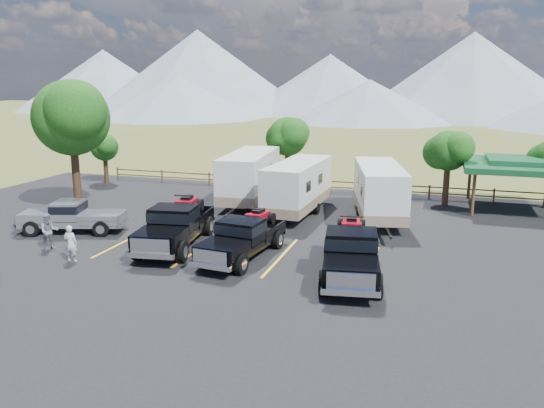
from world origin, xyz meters
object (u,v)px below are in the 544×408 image
(rig_center, at_px, (243,237))
(pavilion, at_px, (517,165))
(tree_big_nw, at_px, (71,118))
(pickup_silver, at_px, (72,216))
(rig_right, at_px, (351,251))
(trailer_right, at_px, (379,192))
(trailer_left, at_px, (250,177))
(person_a, at_px, (71,243))
(person_b, at_px, (49,231))
(trailer_center, at_px, (298,187))
(rig_left, at_px, (176,224))

(rig_center, bearing_deg, pavilion, 53.02)
(tree_big_nw, xyz_separation_m, pickup_silver, (3.05, -4.44, -4.70))
(rig_right, bearing_deg, trailer_right, 80.45)
(trailer_left, bearing_deg, tree_big_nw, -159.92)
(person_a, xyz_separation_m, person_b, (-2.09, 1.16, 0.04))
(pavilion, bearing_deg, trailer_left, -168.33)
(rig_right, relative_size, trailer_right, 0.75)
(rig_right, height_order, trailer_left, trailer_left)
(person_b, bearing_deg, trailer_center, 1.10)
(rig_center, xyz_separation_m, rig_right, (4.93, -0.85, 0.09))
(trailer_right, bearing_deg, trailer_center, 167.92)
(trailer_center, relative_size, person_b, 5.22)
(pavilion, height_order, person_b, pavilion)
(rig_right, xyz_separation_m, pickup_silver, (-14.83, 1.92, -0.18))
(rig_right, xyz_separation_m, trailer_right, (0.03, 9.34, 0.58))
(rig_center, relative_size, trailer_left, 0.64)
(tree_big_nw, bearing_deg, trailer_center, 12.35)
(pavilion, bearing_deg, trailer_right, -146.82)
(rig_center, xyz_separation_m, trailer_center, (0.28, 8.42, 0.67))
(trailer_center, bearing_deg, rig_center, -89.43)
(rig_left, distance_m, trailer_right, 11.69)
(rig_center, xyz_separation_m, person_a, (-6.95, -2.83, -0.14))
(trailer_center, height_order, person_a, trailer_center)
(rig_right, height_order, person_b, rig_right)
(rig_right, bearing_deg, person_b, 173.98)
(trailer_left, relative_size, trailer_right, 1.06)
(trailer_center, xyz_separation_m, person_a, (-7.23, -11.24, -0.80))
(tree_big_nw, bearing_deg, rig_left, -27.85)
(pickup_silver, bearing_deg, rig_left, 67.99)
(pavilion, height_order, trailer_right, pavilion)
(pickup_silver, bearing_deg, tree_big_nw, -163.17)
(rig_left, relative_size, trailer_right, 0.77)
(pavilion, xyz_separation_m, trailer_right, (-7.64, -4.99, -1.13))
(pavilion, xyz_separation_m, rig_left, (-16.23, -12.89, -1.69))
(tree_big_nw, bearing_deg, trailer_left, 26.07)
(trailer_left, bearing_deg, person_a, -111.26)
(trailer_right, bearing_deg, person_a, -149.54)
(rig_left, height_order, pickup_silver, rig_left)
(pavilion, bearing_deg, rig_left, -141.54)
(rig_right, height_order, person_a, rig_right)
(tree_big_nw, bearing_deg, rig_right, -19.59)
(rig_center, distance_m, trailer_center, 8.45)
(pavilion, xyz_separation_m, rig_center, (-12.60, -13.49, -1.80))
(rig_left, height_order, person_a, rig_left)
(rig_center, height_order, trailer_left, trailer_left)
(trailer_center, relative_size, pickup_silver, 1.54)
(rig_center, relative_size, trailer_right, 0.68)
(trailer_right, xyz_separation_m, pickup_silver, (-14.86, -7.42, -0.77))
(tree_big_nw, distance_m, rig_right, 19.51)
(pickup_silver, relative_size, person_b, 3.38)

